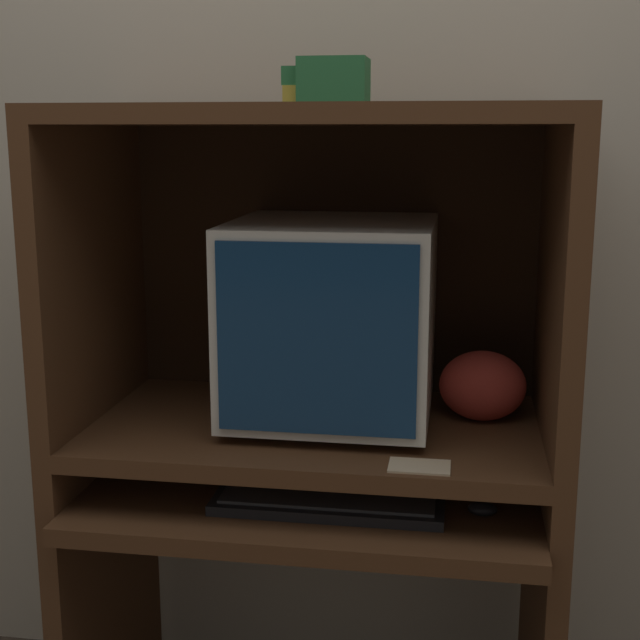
# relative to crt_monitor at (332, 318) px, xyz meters

# --- Properties ---
(wall_back) EXTENTS (6.00, 0.06, 2.60)m
(wall_back) POSITION_rel_crt_monitor_xyz_m (-0.03, 0.30, 0.31)
(wall_back) COLOR #B2A893
(wall_back) RESTS_ON ground_plane
(desk_base) EXTENTS (0.99, 0.60, 0.65)m
(desk_base) POSITION_rel_crt_monitor_xyz_m (-0.03, -0.08, -0.58)
(desk_base) COLOR #4C2D19
(desk_base) RESTS_ON ground_plane
(desk_monitor_shelf) EXTENTS (0.99, 0.55, 0.12)m
(desk_monitor_shelf) POSITION_rel_crt_monitor_xyz_m (-0.03, -0.03, -0.24)
(desk_monitor_shelf) COLOR #4C2D19
(desk_monitor_shelf) RESTS_ON desk_base
(hutch_upper) EXTENTS (0.99, 0.55, 0.64)m
(hutch_upper) POSITION_rel_crt_monitor_xyz_m (-0.03, 0.00, 0.21)
(hutch_upper) COLOR #4C2D19
(hutch_upper) RESTS_ON desk_monitor_shelf
(crt_monitor) EXTENTS (0.41, 0.43, 0.42)m
(crt_monitor) POSITION_rel_crt_monitor_xyz_m (0.00, 0.00, 0.00)
(crt_monitor) COLOR beige
(crt_monitor) RESTS_ON desk_monitor_shelf
(keyboard) EXTENTS (0.45, 0.15, 0.03)m
(keyboard) POSITION_rel_crt_monitor_xyz_m (0.02, -0.18, -0.33)
(keyboard) COLOR black
(keyboard) RESTS_ON desk_base
(mouse) EXTENTS (0.06, 0.04, 0.03)m
(mouse) POSITION_rel_crt_monitor_xyz_m (0.31, -0.17, -0.33)
(mouse) COLOR black
(mouse) RESTS_ON desk_base
(snack_bag) EXTENTS (0.18, 0.13, 0.15)m
(snack_bag) POSITION_rel_crt_monitor_xyz_m (0.31, 0.04, -0.14)
(snack_bag) COLOR #BC382D
(snack_bag) RESTS_ON desk_monitor_shelf
(book_stack) EXTENTS (0.14, 0.11, 0.08)m
(book_stack) POSITION_rel_crt_monitor_xyz_m (-0.03, 0.03, 0.46)
(book_stack) COLOR gold
(book_stack) RESTS_ON hutch_upper
(paper_card) EXTENTS (0.11, 0.07, 0.00)m
(paper_card) POSITION_rel_crt_monitor_xyz_m (0.20, -0.25, -0.21)
(paper_card) COLOR #CCB28C
(paper_card) RESTS_ON desk_monitor_shelf
(storage_box) EXTENTS (0.13, 0.11, 0.09)m
(storage_box) POSITION_rel_crt_monitor_xyz_m (0.00, 0.01, 0.47)
(storage_box) COLOR #236638
(storage_box) RESTS_ON hutch_upper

